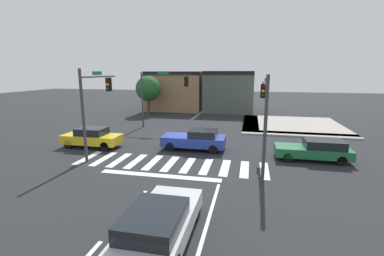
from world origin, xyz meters
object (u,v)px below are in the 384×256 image
traffic_signal_southeast (264,104)px  car_yellow (92,137)px  car_green (315,150)px  roadside_tree (148,89)px  traffic_signal_southwest (95,97)px  car_blue (196,139)px  traffic_signal_northwest (161,89)px  car_silver (160,223)px

traffic_signal_southeast → car_yellow: bearing=83.1°
traffic_signal_southeast → car_yellow: (-12.27, 1.47, -2.98)m
car_green → roadside_tree: size_ratio=0.90×
traffic_signal_southwest → roadside_tree: bearing=10.3°
car_blue → car_green: 7.98m
traffic_signal_southwest → traffic_signal_southeast: bearing=-89.1°
traffic_signal_northwest → car_yellow: size_ratio=1.28×
traffic_signal_northwest → roadside_tree: size_ratio=1.10×
car_yellow → car_silver: (8.79, -10.14, 0.01)m
car_yellow → roadside_tree: 16.38m
car_silver → roadside_tree: roadside_tree is taller
car_green → roadside_tree: 23.66m
car_silver → car_blue: bearing=5.5°
car_blue → traffic_signal_northwest: bearing=-54.9°
traffic_signal_southeast → roadside_tree: bearing=38.5°
car_yellow → roadside_tree: size_ratio=0.86×
traffic_signal_southeast → car_silver: 9.80m
roadside_tree → car_yellow: bearing=-84.0°
traffic_signal_southeast → car_blue: size_ratio=1.30×
car_green → car_blue: bearing=-5.9°
traffic_signal_northwest → car_blue: (4.86, -6.93, -3.14)m
car_green → roadside_tree: (-17.34, 15.87, 2.68)m
traffic_signal_southeast → car_green: size_ratio=1.29×
car_green → traffic_signal_southwest: bearing=7.5°
car_blue → traffic_signal_southwest: bearing=23.5°
car_blue → roadside_tree: (-9.40, 15.04, 2.64)m
traffic_signal_northwest → traffic_signal_southeast: size_ratio=0.94×
traffic_signal_northwest → car_silver: bearing=-71.8°
car_blue → roadside_tree: 17.93m
traffic_signal_southwest → car_blue: size_ratio=1.27×
car_yellow → roadside_tree: (-1.70, 16.08, 2.63)m
car_green → traffic_signal_northwest: bearing=-31.2°
car_silver → traffic_signal_southwest: bearing=40.5°
traffic_signal_southeast → car_blue: traffic_signal_southeast is taller
traffic_signal_southwest → roadside_tree: traffic_signal_southwest is taller
car_silver → roadside_tree: (-10.48, 26.22, 2.62)m
car_yellow → roadside_tree: roadside_tree is taller
car_blue → car_silver: car_blue is taller
traffic_signal_northwest → car_yellow: bearing=-109.6°
traffic_signal_southwest → car_green: size_ratio=1.27×
traffic_signal_southwest → car_silver: traffic_signal_southwest is taller
car_blue → car_yellow: car_yellow is taller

